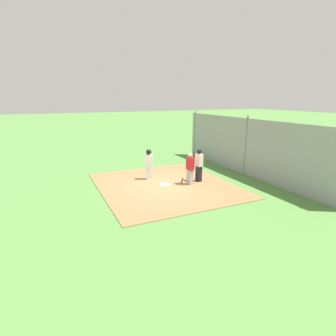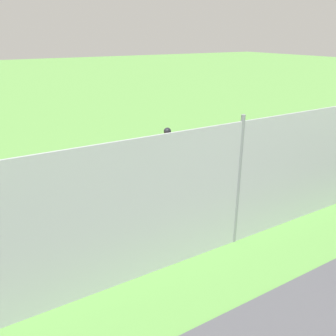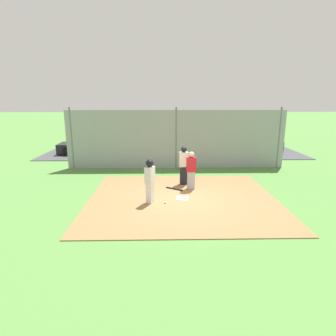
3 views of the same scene
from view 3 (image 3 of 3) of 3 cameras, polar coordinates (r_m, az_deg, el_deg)
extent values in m
plane|color=#51843D|center=(10.92, 2.94, -6.40)|extent=(140.00, 140.00, 0.00)
cube|color=olive|center=(10.92, 2.94, -6.33)|extent=(7.20, 6.40, 0.03)
cube|color=white|center=(10.91, 2.94, -6.20)|extent=(0.50, 0.50, 0.02)
cube|color=#9E9EA3|center=(11.96, 4.70, -2.50)|extent=(0.32, 0.25, 0.77)
cube|color=#B21923|center=(11.79, 4.77, 0.73)|extent=(0.40, 0.29, 0.61)
sphere|color=tan|center=(11.69, 4.81, 2.76)|extent=(0.24, 0.24, 0.24)
cube|color=black|center=(12.58, 3.18, -1.52)|extent=(0.32, 0.25, 0.82)
cube|color=beige|center=(12.40, 3.23, 1.77)|extent=(0.41, 0.30, 0.65)
sphere|color=black|center=(12.31, 3.25, 3.83)|extent=(0.26, 0.26, 0.26)
cube|color=silver|center=(10.42, -3.66, -5.04)|extent=(0.32, 0.36, 0.76)
cube|color=silver|center=(10.21, -3.72, -1.42)|extent=(0.39, 0.45, 0.60)
sphere|color=tan|center=(10.11, -3.76, 0.87)|extent=(0.24, 0.24, 0.24)
sphere|color=black|center=(10.11, -3.76, 0.99)|extent=(0.29, 0.29, 0.29)
cylinder|color=black|center=(11.95, 1.34, -4.26)|extent=(0.71, 0.50, 0.06)
sphere|color=white|center=(10.42, -0.55, -7.02)|extent=(0.07, 0.07, 0.07)
cube|color=#93999E|center=(15.45, 1.66, 5.81)|extent=(12.00, 0.05, 3.20)
cylinder|color=slate|center=(16.72, 21.67, 5.72)|extent=(0.10, 0.10, 3.35)
cylinder|color=slate|center=(15.44, 1.66, 6.09)|extent=(0.10, 0.10, 3.35)
cylinder|color=slate|center=(16.18, -19.04, 5.70)|extent=(0.10, 0.10, 3.35)
cube|color=#424247|center=(20.12, 0.99, 3.19)|extent=(18.00, 5.20, 0.04)
cube|color=#235B38|center=(21.75, 16.62, 4.55)|extent=(4.29, 1.94, 0.64)
cube|color=#1E4E2F|center=(21.71, 17.12, 6.10)|extent=(2.40, 1.70, 0.56)
cylinder|color=black|center=(20.65, 13.50, 3.98)|extent=(0.61, 0.21, 0.60)
cylinder|color=black|center=(22.29, 12.67, 4.75)|extent=(0.61, 0.21, 0.60)
cylinder|color=black|center=(21.35, 20.72, 3.79)|extent=(0.61, 0.21, 0.60)
cylinder|color=black|center=(22.95, 19.40, 4.56)|extent=(0.61, 0.21, 0.60)
cube|color=#B2B2B7|center=(19.75, -8.15, 4.08)|extent=(4.30, 1.98, 0.64)
cube|color=#97979C|center=(19.68, -8.64, 5.80)|extent=(2.41, 1.72, 0.56)
cylinder|color=black|center=(20.39, -3.92, 4.22)|extent=(0.61, 0.22, 0.60)
cylinder|color=black|center=(18.73, -4.50, 3.33)|extent=(0.61, 0.22, 0.60)
cylinder|color=black|center=(20.88, -11.40, 4.20)|extent=(0.61, 0.22, 0.60)
cylinder|color=black|center=(19.26, -12.60, 3.33)|extent=(0.61, 0.22, 0.60)
cube|color=black|center=(20.48, -15.57, 4.06)|extent=(4.26, 1.85, 0.64)
cube|color=black|center=(20.42, -16.10, 5.71)|extent=(2.36, 1.64, 0.56)
cylinder|color=black|center=(21.08, -11.44, 4.29)|extent=(0.61, 0.20, 0.60)
cylinder|color=black|center=(19.42, -12.13, 3.44)|extent=(0.61, 0.20, 0.60)
cylinder|color=black|center=(21.63, -18.63, 4.08)|extent=(0.61, 0.20, 0.60)
cylinder|color=black|center=(20.02, -19.88, 3.23)|extent=(0.61, 0.20, 0.60)
camera|label=1|loc=(13.52, 68.61, 7.44)|focal=28.75mm
camera|label=2|loc=(22.06, 15.98, 16.83)|focal=37.44mm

